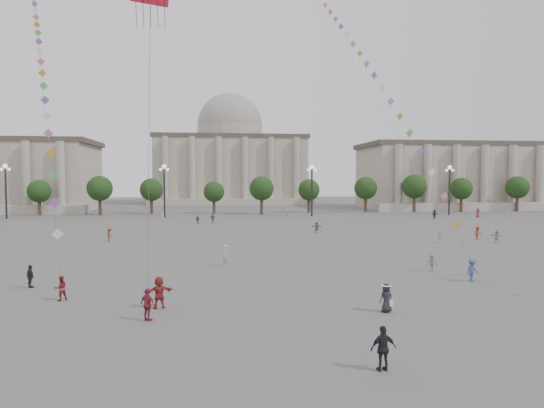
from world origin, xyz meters
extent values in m
plane|color=#514F4D|center=(0.00, 0.00, 0.00)|extent=(360.00, 360.00, 0.00)
cube|color=#ACA390|center=(75.00, 95.00, 8.00)|extent=(80.00, 22.00, 16.00)
cube|color=#494135|center=(75.00, 95.00, 16.60)|extent=(81.60, 22.44, 1.20)
cube|color=#ACA390|center=(75.00, 82.00, 1.00)|extent=(84.00, 4.00, 2.00)
cube|color=#ACA390|center=(0.00, 130.00, 10.00)|extent=(46.00, 30.00, 20.00)
cube|color=#494135|center=(0.00, 130.00, 20.60)|extent=(46.92, 30.60, 1.20)
cube|color=#ACA390|center=(0.00, 113.00, 1.00)|extent=(48.30, 4.00, 2.00)
cylinder|color=#ACA390|center=(0.00, 130.00, 22.50)|extent=(21.00, 21.00, 5.00)
sphere|color=gray|center=(0.00, 130.00, 25.00)|extent=(21.00, 21.00, 21.00)
cylinder|color=#382A1C|center=(-42.00, 78.00, 1.76)|extent=(0.70, 0.70, 3.52)
sphere|color=black|center=(-42.00, 78.00, 5.44)|extent=(5.12, 5.12, 5.12)
cylinder|color=#382A1C|center=(-30.00, 78.00, 1.76)|extent=(0.70, 0.70, 3.52)
sphere|color=black|center=(-30.00, 78.00, 5.44)|extent=(5.12, 5.12, 5.12)
cylinder|color=#382A1C|center=(-18.00, 78.00, 1.76)|extent=(0.70, 0.70, 3.52)
sphere|color=black|center=(-18.00, 78.00, 5.44)|extent=(5.12, 5.12, 5.12)
cylinder|color=#382A1C|center=(-6.00, 78.00, 1.76)|extent=(0.70, 0.70, 3.52)
sphere|color=black|center=(-6.00, 78.00, 5.44)|extent=(5.12, 5.12, 5.12)
cylinder|color=#382A1C|center=(6.00, 78.00, 1.76)|extent=(0.70, 0.70, 3.52)
sphere|color=black|center=(6.00, 78.00, 5.44)|extent=(5.12, 5.12, 5.12)
cylinder|color=#382A1C|center=(18.00, 78.00, 1.76)|extent=(0.70, 0.70, 3.52)
sphere|color=black|center=(18.00, 78.00, 5.44)|extent=(5.12, 5.12, 5.12)
cylinder|color=#382A1C|center=(30.00, 78.00, 1.76)|extent=(0.70, 0.70, 3.52)
sphere|color=black|center=(30.00, 78.00, 5.44)|extent=(5.12, 5.12, 5.12)
cylinder|color=#382A1C|center=(42.00, 78.00, 1.76)|extent=(0.70, 0.70, 3.52)
sphere|color=black|center=(42.00, 78.00, 5.44)|extent=(5.12, 5.12, 5.12)
cylinder|color=#382A1C|center=(54.00, 78.00, 1.76)|extent=(0.70, 0.70, 3.52)
sphere|color=black|center=(54.00, 78.00, 5.44)|extent=(5.12, 5.12, 5.12)
cylinder|color=#382A1C|center=(66.00, 78.00, 1.76)|extent=(0.70, 0.70, 3.52)
sphere|color=black|center=(66.00, 78.00, 5.44)|extent=(5.12, 5.12, 5.12)
cylinder|color=#262628|center=(-45.00, 70.00, 5.00)|extent=(0.36, 0.36, 10.00)
sphere|color=#FFE5B2|center=(-45.00, 70.00, 10.20)|extent=(0.90, 0.90, 0.90)
sphere|color=#FFE5B2|center=(-45.70, 70.00, 9.60)|extent=(0.60, 0.60, 0.60)
sphere|color=#FFE5B2|center=(-44.30, 70.00, 9.60)|extent=(0.60, 0.60, 0.60)
cylinder|color=#262628|center=(-15.00, 70.00, 5.00)|extent=(0.36, 0.36, 10.00)
sphere|color=#FFE5B2|center=(-15.00, 70.00, 10.20)|extent=(0.90, 0.90, 0.90)
sphere|color=#FFE5B2|center=(-15.70, 70.00, 9.60)|extent=(0.60, 0.60, 0.60)
sphere|color=#FFE5B2|center=(-14.30, 70.00, 9.60)|extent=(0.60, 0.60, 0.60)
cylinder|color=#262628|center=(15.00, 70.00, 5.00)|extent=(0.36, 0.36, 10.00)
sphere|color=#FFE5B2|center=(15.00, 70.00, 10.20)|extent=(0.90, 0.90, 0.90)
sphere|color=#FFE5B2|center=(14.30, 70.00, 9.60)|extent=(0.60, 0.60, 0.60)
sphere|color=#FFE5B2|center=(15.70, 70.00, 9.60)|extent=(0.60, 0.60, 0.60)
cylinder|color=#262628|center=(45.00, 70.00, 5.00)|extent=(0.36, 0.36, 10.00)
sphere|color=#FFE5B2|center=(45.00, 70.00, 10.20)|extent=(0.90, 0.90, 0.90)
sphere|color=#FFE5B2|center=(44.30, 70.00, 9.60)|extent=(0.60, 0.60, 0.60)
sphere|color=#FFE5B2|center=(45.70, 70.00, 9.60)|extent=(0.60, 0.60, 0.60)
imported|color=#314E6E|center=(-7.93, 55.44, 0.76)|extent=(0.92, 0.86, 1.53)
imported|color=silver|center=(9.22, 64.52, 0.86)|extent=(1.67, 1.09, 1.72)
imported|color=slate|center=(13.17, 9.90, 0.76)|extent=(1.07, 0.75, 1.51)
imported|color=#AFAFAB|center=(28.98, 26.14, 0.82)|extent=(1.55, 1.22, 1.64)
imported|color=brown|center=(28.40, 29.46, 0.87)|extent=(1.24, 0.88, 1.73)
imported|color=black|center=(37.30, 60.52, 0.87)|extent=(1.69, 0.93, 1.74)
imported|color=silver|center=(-14.38, 61.17, 0.76)|extent=(0.58, 0.66, 1.51)
imported|color=slate|center=(9.57, 39.47, 0.82)|extent=(1.58, 0.74, 1.64)
imported|color=#B3B4AF|center=(-4.02, 14.46, 0.96)|extent=(0.75, 0.84, 1.92)
imported|color=#5A5A5E|center=(-5.38, 55.22, 0.92)|extent=(1.09, 0.48, 1.84)
imported|color=brown|center=(-17.99, 33.16, 0.86)|extent=(1.13, 1.28, 1.72)
imported|color=maroon|center=(47.73, 63.28, 0.93)|extent=(1.03, 0.81, 1.87)
imported|color=silver|center=(22.25, 27.27, 0.84)|extent=(0.66, 1.05, 1.67)
imported|color=maroon|center=(-8.61, -1.80, 0.90)|extent=(1.10, 1.01, 1.80)
imported|color=#222328|center=(-18.08, 7.44, 0.83)|extent=(0.97, 0.97, 1.65)
imported|color=maroon|center=(-8.29, 0.75, 0.97)|extent=(1.89, 1.13, 1.94)
imported|color=black|center=(1.83, -10.00, 0.93)|extent=(1.13, 0.56, 1.85)
imported|color=maroon|center=(-14.76, 3.42, 0.80)|extent=(0.96, 0.89, 1.59)
imported|color=#394F81|center=(14.38, 5.66, 0.87)|extent=(1.28, 1.00, 1.75)
imported|color=black|center=(5.00, -1.64, 0.84)|extent=(0.94, 0.73, 1.69)
cone|color=white|center=(5.00, -1.64, 1.62)|extent=(0.52, 0.52, 0.14)
cylinder|color=white|center=(5.00, -1.64, 1.56)|extent=(0.60, 0.60, 0.02)
cube|color=white|center=(5.25, -1.79, 0.55)|extent=(0.22, 0.10, 0.35)
cylinder|color=#3F3F3F|center=(-8.57, -0.75, 9.98)|extent=(0.02, 0.02, 16.89)
cylinder|color=#3F3F3F|center=(-24.06, 27.92, 21.17)|extent=(0.02, 0.02, 65.53)
cube|color=white|center=(-15.50, 5.38, 4.05)|extent=(0.76, 0.25, 0.76)
cube|color=#9454A8|center=(-16.25, 7.34, 6.10)|extent=(0.76, 0.25, 0.76)
cube|color=#5BBB56|center=(-16.99, 9.30, 7.99)|extent=(0.76, 0.25, 0.76)
cube|color=gold|center=(-17.74, 11.26, 9.78)|extent=(0.76, 0.25, 0.76)
cube|color=#CD6CA2|center=(-18.48, 13.22, 11.51)|extent=(0.76, 0.25, 0.76)
cube|color=white|center=(-19.22, 15.18, 13.19)|extent=(0.76, 0.25, 0.76)
cube|color=#9454A8|center=(-19.97, 17.14, 14.83)|extent=(0.76, 0.25, 0.76)
cube|color=#5BBB56|center=(-20.71, 19.10, 16.43)|extent=(0.76, 0.25, 0.76)
cube|color=gold|center=(-21.46, 21.06, 18.01)|extent=(0.76, 0.25, 0.76)
cube|color=#CD6CA2|center=(-22.20, 23.02, 19.55)|extent=(0.76, 0.25, 0.76)
cube|color=white|center=(-22.95, 24.98, 21.08)|extent=(0.76, 0.25, 0.76)
cube|color=#9454A8|center=(-23.69, 26.94, 22.58)|extent=(0.76, 0.25, 0.76)
cube|color=#5BBB56|center=(-24.43, 28.90, 24.06)|extent=(0.76, 0.25, 0.76)
cube|color=gold|center=(-25.18, 30.86, 25.53)|extent=(0.76, 0.25, 0.76)
cube|color=#CD6CA2|center=(-25.92, 32.82, 26.98)|extent=(0.76, 0.25, 0.76)
cube|color=white|center=(-26.67, 34.78, 28.42)|extent=(0.76, 0.25, 0.76)
cube|color=#9454A8|center=(-27.41, 36.74, 29.84)|extent=(0.76, 0.25, 0.76)
cylinder|color=#3F3F3F|center=(10.86, 31.55, 24.32)|extent=(0.02, 0.02, 69.37)
cube|color=gold|center=(14.13, 7.51, 4.19)|extent=(0.76, 0.25, 0.76)
cube|color=#CD6CA2|center=(13.88, 9.36, 6.34)|extent=(0.76, 0.25, 0.76)
cube|color=white|center=(13.62, 11.21, 8.33)|extent=(0.76, 0.25, 0.76)
cube|color=#9454A8|center=(13.37, 13.06, 10.23)|extent=(0.76, 0.25, 0.76)
cube|color=#5BBB56|center=(13.12, 14.90, 12.05)|extent=(0.76, 0.25, 0.76)
cube|color=gold|center=(12.87, 16.75, 13.82)|extent=(0.76, 0.25, 0.76)
cube|color=#CD6CA2|center=(12.62, 18.60, 15.54)|extent=(0.76, 0.25, 0.76)
cube|color=white|center=(12.37, 20.45, 17.23)|extent=(0.76, 0.25, 0.76)
cube|color=#9454A8|center=(12.12, 22.30, 18.89)|extent=(0.76, 0.25, 0.76)
cube|color=#5BBB56|center=(11.87, 24.15, 20.52)|extent=(0.76, 0.25, 0.76)
cube|color=gold|center=(11.62, 26.00, 22.12)|extent=(0.76, 0.25, 0.76)
cube|color=#CD6CA2|center=(11.37, 27.85, 23.71)|extent=(0.76, 0.25, 0.76)
cube|color=white|center=(11.12, 29.70, 25.27)|extent=(0.76, 0.25, 0.76)
cube|color=#9454A8|center=(10.86, 31.55, 26.82)|extent=(0.76, 0.25, 0.76)
cube|color=#5BBB56|center=(10.61, 33.40, 28.34)|extent=(0.76, 0.25, 0.76)
cube|color=gold|center=(10.36, 35.24, 29.86)|extent=(0.76, 0.25, 0.76)
cube|color=#CD6CA2|center=(10.11, 37.09, 31.36)|extent=(0.76, 0.25, 0.76)
camera|label=1|loc=(-4.90, -28.62, 7.80)|focal=32.00mm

